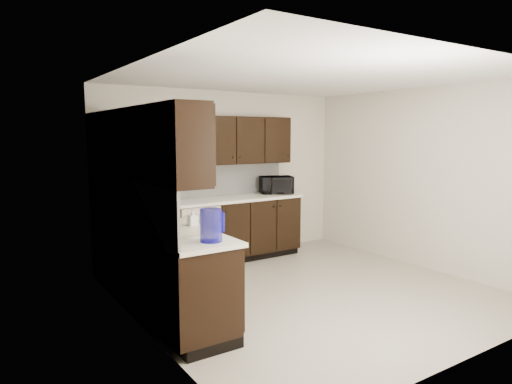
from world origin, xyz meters
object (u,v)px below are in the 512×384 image
(microwave, at_px, (276,185))
(toaster_oven, at_px, (115,199))
(sink, at_px, (176,236))
(storage_bin, at_px, (129,204))
(blue_pitcher, at_px, (211,225))

(microwave, xyz_separation_m, toaster_oven, (-2.50, 0.02, -0.03))
(microwave, bearing_deg, sink, -121.21)
(microwave, distance_m, toaster_oven, 2.50)
(storage_bin, relative_size, blue_pitcher, 1.56)
(blue_pitcher, bearing_deg, sink, 103.06)
(microwave, bearing_deg, toaster_oven, -156.93)
(sink, relative_size, storage_bin, 1.85)
(sink, distance_m, blue_pitcher, 0.64)
(sink, bearing_deg, storage_bin, 90.75)
(microwave, relative_size, blue_pitcher, 1.73)
(toaster_oven, height_order, blue_pitcher, blue_pitcher)
(sink, height_order, toaster_oven, sink)
(sink, relative_size, blue_pitcher, 2.89)
(microwave, xyz_separation_m, storage_bin, (-2.45, -0.35, -0.05))
(sink, bearing_deg, blue_pitcher, -83.43)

